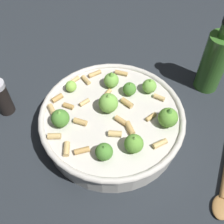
# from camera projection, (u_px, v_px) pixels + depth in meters

# --- Properties ---
(ground_plane) EXTENTS (2.40, 2.40, 0.00)m
(ground_plane) POSITION_uv_depth(u_px,v_px,m) (112.00, 130.00, 0.65)
(ground_plane) COLOR #23282D
(cooking_pan) EXTENTS (0.32, 0.32, 0.11)m
(cooking_pan) POSITION_uv_depth(u_px,v_px,m) (112.00, 120.00, 0.62)
(cooking_pan) COLOR beige
(cooking_pan) RESTS_ON ground
(pepper_shaker) EXTENTS (0.04, 0.04, 0.10)m
(pepper_shaker) POSITION_uv_depth(u_px,v_px,m) (2.00, 98.00, 0.65)
(pepper_shaker) COLOR black
(pepper_shaker) RESTS_ON ground
(olive_oil_bottle) EXTENTS (0.06, 0.06, 0.21)m
(olive_oil_bottle) POSITION_uv_depth(u_px,v_px,m) (214.00, 61.00, 0.67)
(olive_oil_bottle) COLOR #336023
(olive_oil_bottle) RESTS_ON ground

